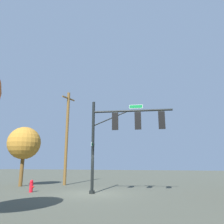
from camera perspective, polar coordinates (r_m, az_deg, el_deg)
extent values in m
plane|color=#47493D|center=(15.41, -5.27, -20.44)|extent=(120.00, 120.00, 0.00)
cylinder|color=black|center=(15.34, -5.02, -8.74)|extent=(0.20, 0.20, 6.27)
cylinder|color=black|center=(15.39, -5.26, -20.07)|extent=(0.36, 0.36, 0.20)
cylinder|color=black|center=(15.35, 5.25, 0.30)|extent=(5.48, 0.93, 0.14)
cylinder|color=black|center=(15.38, -0.36, -1.70)|extent=(2.50, 0.44, 1.07)
cube|color=yellow|center=(15.29, 0.88, -2.58)|extent=(0.38, 0.41, 1.10)
cube|color=black|center=(15.09, 0.82, -2.44)|extent=(0.44, 0.12, 1.22)
sphere|color=maroon|center=(15.55, 0.94, -1.49)|extent=(0.22, 0.22, 0.22)
cylinder|color=yellow|center=(15.62, 0.95, -1.36)|extent=(0.25, 0.18, 0.23)
sphere|color=#FFFC14|center=(15.48, 0.94, -2.72)|extent=(0.22, 0.22, 0.22)
cylinder|color=yellow|center=(15.55, 0.96, -2.58)|extent=(0.25, 0.18, 0.23)
sphere|color=#0B621E|center=(15.42, 0.95, -3.96)|extent=(0.22, 0.22, 0.22)
cylinder|color=yellow|center=(15.49, 0.96, -3.82)|extent=(0.25, 0.18, 0.23)
cube|color=yellow|center=(15.17, 6.80, -2.41)|extent=(0.36, 0.40, 1.10)
cube|color=black|center=(14.98, 6.77, -2.26)|extent=(0.44, 0.09, 1.22)
sphere|color=maroon|center=(15.44, 6.80, -1.31)|extent=(0.22, 0.22, 0.22)
cylinder|color=yellow|center=(15.51, 6.80, -1.18)|extent=(0.25, 0.17, 0.23)
sphere|color=#FFFC14|center=(15.37, 6.83, -2.55)|extent=(0.22, 0.22, 0.22)
cylinder|color=yellow|center=(15.44, 6.84, -2.41)|extent=(0.25, 0.17, 0.23)
sphere|color=#0B621E|center=(15.31, 6.87, -3.80)|extent=(0.22, 0.22, 0.22)
cylinder|color=yellow|center=(15.38, 6.87, -3.65)|extent=(0.25, 0.17, 0.23)
cube|color=gold|center=(15.22, 12.74, -2.21)|extent=(0.38, 0.41, 1.10)
cube|color=black|center=(15.03, 12.84, -2.06)|extent=(0.44, 0.12, 1.22)
sphere|color=maroon|center=(15.48, 12.59, -1.12)|extent=(0.22, 0.22, 0.22)
cylinder|color=gold|center=(15.55, 12.55, -0.98)|extent=(0.25, 0.18, 0.23)
sphere|color=#FFFC14|center=(15.42, 12.65, -2.35)|extent=(0.22, 0.22, 0.22)
cylinder|color=gold|center=(15.49, 12.62, -2.21)|extent=(0.25, 0.18, 0.23)
sphere|color=#0B621E|center=(15.36, 12.72, -3.59)|extent=(0.22, 0.22, 0.22)
cylinder|color=gold|center=(15.42, 12.68, -3.45)|extent=(0.25, 0.18, 0.23)
cube|color=white|center=(15.41, 6.25, 1.41)|extent=(0.93, 0.15, 0.26)
cube|color=#0F7A36|center=(15.41, 6.25, 1.41)|extent=(0.90, 0.16, 0.22)
cube|color=white|center=(15.35, -5.01, -8.42)|extent=(0.15, 0.93, 0.26)
cube|color=#1D7138|center=(15.35, -5.01, -8.42)|extent=(0.16, 0.90, 0.22)
cylinder|color=brown|center=(21.91, -11.73, -6.33)|extent=(0.28, 0.28, 9.00)
cube|color=brown|center=(22.70, -11.26, 3.48)|extent=(0.52, 1.78, 0.12)
cylinder|color=red|center=(16.98, -20.33, -17.94)|extent=(0.24, 0.24, 0.65)
sphere|color=red|center=(16.95, -20.22, -16.62)|extent=(0.22, 0.22, 0.22)
cylinder|color=red|center=(16.89, -19.89, -17.89)|extent=(0.12, 0.10, 0.10)
cylinder|color=brown|center=(21.67, -22.52, -14.11)|extent=(0.32, 0.32, 2.54)
sphere|color=#AB7629|center=(21.74, -21.92, -7.49)|extent=(2.93, 2.93, 2.93)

